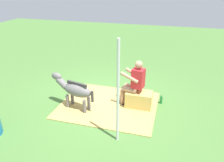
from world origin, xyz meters
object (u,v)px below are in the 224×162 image
Objects in this scene: hay_bale at (139,100)px; person_seated at (134,82)px; soda_bottle at (161,99)px; tent_pole_left at (118,94)px; pony_standing at (75,90)px.

person_seated reaches higher than hay_bale.
soda_bottle is 0.12× the size of tent_pole_left.
hay_bale reaches higher than soda_bottle.
tent_pole_left is at bearing 81.91° from hay_bale.
soda_bottle is at bearing -148.46° from hay_bale.
hay_bale is at bearing 172.14° from person_seated.
tent_pole_left reaches higher than pony_standing.
pony_standing is 1.81m from tent_pole_left.
person_seated is 1.56m from tent_pole_left.
pony_standing is at bearing 17.74° from hay_bale.
pony_standing reaches higher than hay_bale.
pony_standing is (1.63, 0.52, 0.33)m from hay_bale.
hay_bale is 0.31× the size of tent_pole_left.
soda_bottle is 2.24m from tent_pole_left.
tent_pole_left is at bearing 88.05° from person_seated.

